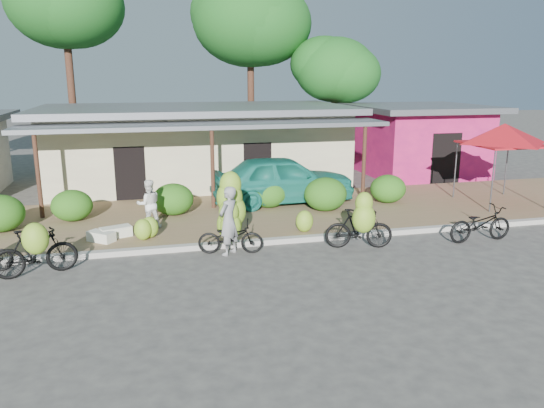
{
  "coord_description": "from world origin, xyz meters",
  "views": [
    {
      "loc": [
        -2.31,
        -11.86,
        4.66
      ],
      "look_at": [
        1.06,
        1.83,
        1.2
      ],
      "focal_mm": 35.0,
      "sensor_mm": 36.0,
      "label": 1
    }
  ],
  "objects_px": {
    "bike_center": "(230,219)",
    "bike_right": "(360,225)",
    "tree_center_right": "(246,18)",
    "tree_near_right": "(331,68)",
    "sack_near": "(116,232)",
    "vendor": "(229,221)",
    "tree_far_center": "(60,1)",
    "sack_far": "(101,236)",
    "bike_far_right": "(480,224)",
    "teal_van": "(283,179)",
    "bystander": "(149,204)",
    "red_canopy": "(504,134)",
    "bike_left": "(35,250)"
  },
  "relations": [
    {
      "from": "bike_center",
      "to": "tree_center_right",
      "type": "bearing_deg",
      "value": -1.08
    },
    {
      "from": "bike_far_right",
      "to": "sack_far",
      "type": "height_order",
      "value": "bike_far_right"
    },
    {
      "from": "bike_center",
      "to": "tree_far_center",
      "type": "bearing_deg",
      "value": 33.16
    },
    {
      "from": "bike_center",
      "to": "sack_near",
      "type": "bearing_deg",
      "value": 75.12
    },
    {
      "from": "bike_left",
      "to": "bike_far_right",
      "type": "height_order",
      "value": "bike_left"
    },
    {
      "from": "bike_center",
      "to": "sack_near",
      "type": "relative_size",
      "value": 2.5
    },
    {
      "from": "red_canopy",
      "to": "sack_near",
      "type": "xyz_separation_m",
      "value": [
        -13.32,
        -1.07,
        -2.34
      ]
    },
    {
      "from": "tree_far_center",
      "to": "sack_near",
      "type": "xyz_separation_m",
      "value": [
        2.5,
        -12.79,
        -7.74
      ]
    },
    {
      "from": "bike_center",
      "to": "bike_far_right",
      "type": "xyz_separation_m",
      "value": [
        7.03,
        -0.97,
        -0.36
      ]
    },
    {
      "from": "teal_van",
      "to": "bystander",
      "type": "bearing_deg",
      "value": 112.44
    },
    {
      "from": "bike_right",
      "to": "bike_center",
      "type": "bearing_deg",
      "value": 89.12
    },
    {
      "from": "tree_center_right",
      "to": "tree_near_right",
      "type": "distance_m",
      "value": 5.14
    },
    {
      "from": "sack_near",
      "to": "vendor",
      "type": "xyz_separation_m",
      "value": [
        2.96,
        -1.9,
        0.65
      ]
    },
    {
      "from": "tree_center_right",
      "to": "vendor",
      "type": "relative_size",
      "value": 5.34
    },
    {
      "from": "bike_center",
      "to": "bike_right",
      "type": "distance_m",
      "value": 3.5
    },
    {
      "from": "tree_near_right",
      "to": "bike_far_right",
      "type": "distance_m",
      "value": 14.52
    },
    {
      "from": "bike_center",
      "to": "bystander",
      "type": "height_order",
      "value": "bike_center"
    },
    {
      "from": "tree_near_right",
      "to": "red_canopy",
      "type": "xyz_separation_m",
      "value": [
        2.82,
        -10.22,
        -2.37
      ]
    },
    {
      "from": "bike_left",
      "to": "bike_far_right",
      "type": "xyz_separation_m",
      "value": [
        11.81,
        -0.11,
        -0.14
      ]
    },
    {
      "from": "sack_far",
      "to": "bystander",
      "type": "distance_m",
      "value": 1.81
    },
    {
      "from": "sack_far",
      "to": "bystander",
      "type": "height_order",
      "value": "bystander"
    },
    {
      "from": "bike_right",
      "to": "vendor",
      "type": "height_order",
      "value": "vendor"
    },
    {
      "from": "bike_right",
      "to": "bike_far_right",
      "type": "xyz_separation_m",
      "value": [
        3.63,
        -0.12,
        -0.19
      ]
    },
    {
      "from": "bike_center",
      "to": "bike_right",
      "type": "height_order",
      "value": "bike_center"
    },
    {
      "from": "bike_far_right",
      "to": "teal_van",
      "type": "bearing_deg",
      "value": 36.52
    },
    {
      "from": "bike_right",
      "to": "tree_center_right",
      "type": "bearing_deg",
      "value": 13.04
    },
    {
      "from": "tree_far_center",
      "to": "bike_far_right",
      "type": "height_order",
      "value": "tree_far_center"
    },
    {
      "from": "tree_far_center",
      "to": "sack_near",
      "type": "height_order",
      "value": "tree_far_center"
    },
    {
      "from": "bike_center",
      "to": "sack_far",
      "type": "bearing_deg",
      "value": 82.27
    },
    {
      "from": "bike_far_right",
      "to": "tree_near_right",
      "type": "bearing_deg",
      "value": -4.22
    },
    {
      "from": "red_canopy",
      "to": "teal_van",
      "type": "relative_size",
      "value": 0.68
    },
    {
      "from": "sack_far",
      "to": "teal_van",
      "type": "distance_m",
      "value": 6.92
    },
    {
      "from": "bike_center",
      "to": "sack_far",
      "type": "distance_m",
      "value": 3.72
    },
    {
      "from": "tree_near_right",
      "to": "sack_near",
      "type": "distance_m",
      "value": 16.12
    },
    {
      "from": "tree_center_right",
      "to": "tree_far_center",
      "type": "bearing_deg",
      "value": -176.82
    },
    {
      "from": "bike_center",
      "to": "teal_van",
      "type": "relative_size",
      "value": 0.42
    },
    {
      "from": "bike_far_right",
      "to": "vendor",
      "type": "height_order",
      "value": "vendor"
    },
    {
      "from": "red_canopy",
      "to": "sack_far",
      "type": "xyz_separation_m",
      "value": [
        -13.7,
        -1.39,
        -2.35
      ]
    },
    {
      "from": "tree_far_center",
      "to": "bike_far_right",
      "type": "relative_size",
      "value": 5.03
    },
    {
      "from": "tree_near_right",
      "to": "bike_left",
      "type": "xyz_separation_m",
      "value": [
        -12.2,
        -13.71,
        -4.32
      ]
    },
    {
      "from": "bike_left",
      "to": "sack_near",
      "type": "distance_m",
      "value": 2.98
    },
    {
      "from": "red_canopy",
      "to": "bike_left",
      "type": "xyz_separation_m",
      "value": [
        -15.02,
        -3.48,
        -1.96
      ]
    },
    {
      "from": "tree_center_right",
      "to": "bystander",
      "type": "xyz_separation_m",
      "value": [
        -5.53,
        -12.57,
        -6.65
      ]
    },
    {
      "from": "red_canopy",
      "to": "bike_center",
      "type": "relative_size",
      "value": 1.64
    },
    {
      "from": "bike_right",
      "to": "bystander",
      "type": "bearing_deg",
      "value": 73.59
    },
    {
      "from": "teal_van",
      "to": "vendor",
      "type": "bearing_deg",
      "value": 148.12
    },
    {
      "from": "bike_far_right",
      "to": "teal_van",
      "type": "height_order",
      "value": "teal_van"
    },
    {
      "from": "bike_center",
      "to": "bike_right",
      "type": "bearing_deg",
      "value": -92.11
    },
    {
      "from": "tree_far_center",
      "to": "tree_center_right",
      "type": "height_order",
      "value": "tree_far_center"
    },
    {
      "from": "tree_far_center",
      "to": "vendor",
      "type": "height_order",
      "value": "tree_far_center"
    }
  ]
}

